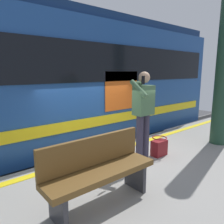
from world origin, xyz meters
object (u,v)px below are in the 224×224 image
at_px(handbag, 159,147).
at_px(bench, 99,168).
at_px(passenger, 143,109).
at_px(train_carriage, 14,81).

relative_size(handbag, bench, 0.25).
bearing_deg(handbag, bench, 14.84).
bearing_deg(passenger, bench, 21.56).
distance_m(handbag, bench, 2.07).
distance_m(train_carriage, handbag, 3.79).
xyz_separation_m(passenger, bench, (1.53, 0.61, -0.56)).
bearing_deg(train_carriage, passenger, 118.15).
relative_size(train_carriage, handbag, 31.80).
height_order(handbag, bench, bench).
relative_size(passenger, bench, 1.11).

